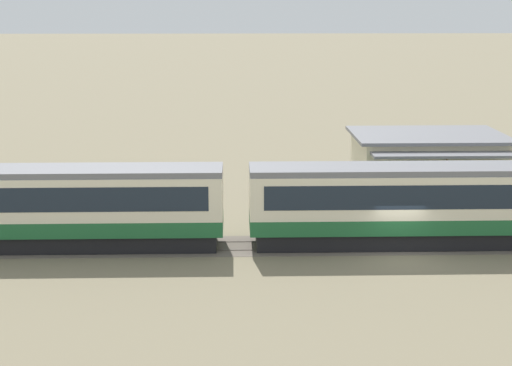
% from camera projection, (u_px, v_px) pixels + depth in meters
% --- Properties ---
extents(ground_plane, '(600.00, 600.00, 0.00)m').
position_uv_depth(ground_plane, '(400.00, 256.00, 39.24)').
color(ground_plane, '#7A7056').
extents(passenger_train, '(73.03, 3.02, 4.21)m').
position_uv_depth(passenger_train, '(241.00, 203.00, 40.33)').
color(passenger_train, '#1E6033').
rests_on(passenger_train, ground_plane).
extents(railway_track, '(119.48, 3.60, 0.04)m').
position_uv_depth(railway_track, '(221.00, 246.00, 40.83)').
color(railway_track, '#665B51').
rests_on(railway_track, ground_plane).
extents(station_building, '(9.47, 8.13, 4.41)m').
position_uv_depth(station_building, '(427.00, 168.00, 49.42)').
color(station_building, beige).
rests_on(station_building, ground_plane).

